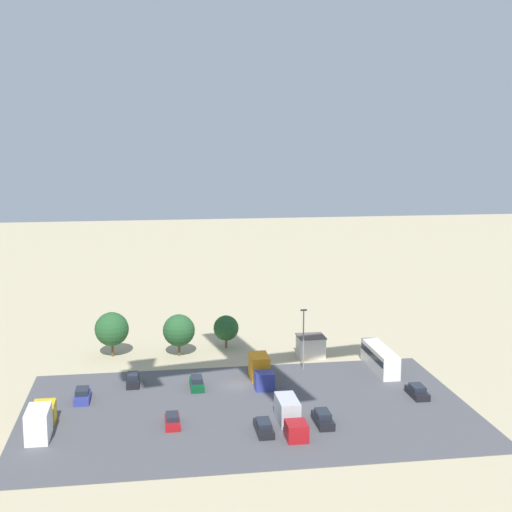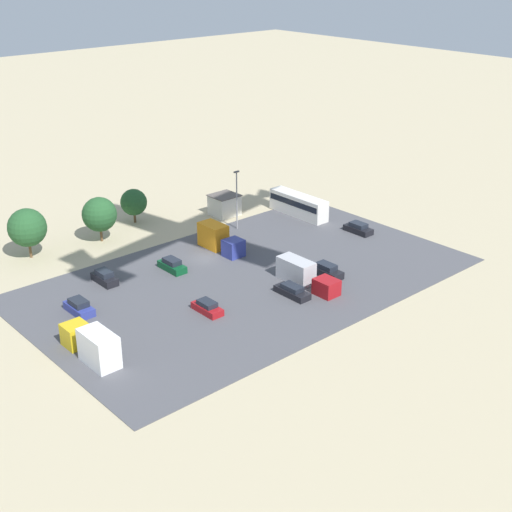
# 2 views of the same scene
# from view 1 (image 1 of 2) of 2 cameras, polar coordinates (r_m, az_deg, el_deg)

# --- Properties ---
(ground_plane) EXTENTS (400.00, 400.00, 0.00)m
(ground_plane) POSITION_cam_1_polar(r_m,az_deg,el_deg) (99.06, -1.39, -10.36)
(ground_plane) COLOR tan
(parking_lot_surface) EXTENTS (55.85, 33.65, 0.08)m
(parking_lot_surface) POSITION_cam_1_polar(r_m,az_deg,el_deg) (90.98, -0.67, -12.19)
(parking_lot_surface) COLOR #4C4C51
(parking_lot_surface) RESTS_ON ground
(shed_building) EXTENTS (4.21, 3.96, 3.28)m
(shed_building) POSITION_cam_1_polar(r_m,az_deg,el_deg) (111.59, 4.40, -7.19)
(shed_building) COLOR silver
(shed_building) RESTS_ON ground
(bus) EXTENTS (2.56, 10.69, 3.31)m
(bus) POSITION_cam_1_polar(r_m,az_deg,el_deg) (106.43, 9.89, -8.02)
(bus) COLOR silver
(bus) RESTS_ON ground
(parked_car_0) EXTENTS (1.85, 4.65, 1.65)m
(parked_car_0) POSITION_cam_1_polar(r_m,az_deg,el_deg) (86.72, 5.37, -12.83)
(parked_car_0) COLOR black
(parked_car_0) RESTS_ON ground
(parked_car_1) EXTENTS (1.79, 4.33, 1.60)m
(parked_car_1) POSITION_cam_1_polar(r_m,az_deg,el_deg) (98.18, -4.76, -10.12)
(parked_car_1) COLOR #0C4723
(parked_car_1) RESTS_ON ground
(parked_car_2) EXTENTS (1.92, 4.42, 1.51)m
(parked_car_2) POSITION_cam_1_polar(r_m,az_deg,el_deg) (97.31, 12.78, -10.54)
(parked_car_2) COLOR black
(parked_car_2) RESTS_ON ground
(parked_car_3) EXTENTS (1.73, 4.14, 1.41)m
(parked_car_3) POSITION_cam_1_polar(r_m,az_deg,el_deg) (86.62, -6.71, -12.96)
(parked_car_3) COLOR maroon
(parked_car_3) RESTS_ON ground
(parked_car_4) EXTENTS (1.73, 4.10, 1.65)m
(parked_car_4) POSITION_cam_1_polar(r_m,az_deg,el_deg) (100.43, -9.83, -9.76)
(parked_car_4) COLOR black
(parked_car_4) RESTS_ON ground
(parked_car_5) EXTENTS (1.92, 4.30, 1.66)m
(parked_car_5) POSITION_cam_1_polar(r_m,az_deg,el_deg) (96.07, -13.73, -10.80)
(parked_car_5) COLOR navy
(parked_car_5) RESTS_ON ground
(parked_car_6) EXTENTS (1.82, 4.80, 1.40)m
(parked_car_6) POSITION_cam_1_polar(r_m,az_deg,el_deg) (84.30, 0.63, -13.54)
(parked_car_6) COLOR black
(parked_car_6) RESTS_ON ground
(parked_truck_0) EXTENTS (2.51, 7.67, 3.42)m
(parked_truck_0) POSITION_cam_1_polar(r_m,az_deg,el_deg) (100.07, 0.37, -9.15)
(parked_truck_0) COLOR navy
(parked_truck_0) RESTS_ON ground
(parked_truck_1) EXTENTS (2.36, 9.20, 2.89)m
(parked_truck_1) POSITION_cam_1_polar(r_m,az_deg,el_deg) (85.69, 2.72, -12.63)
(parked_truck_1) COLOR maroon
(parked_truck_1) RESTS_ON ground
(parked_truck_2) EXTENTS (2.52, 8.46, 3.54)m
(parked_truck_2) POSITION_cam_1_polar(r_m,az_deg,el_deg) (87.04, -16.88, -12.47)
(parked_truck_2) COLOR gold
(parked_truck_2) RESTS_ON ground
(tree_near_shed) EXTENTS (4.97, 4.97, 6.57)m
(tree_near_shed) POSITION_cam_1_polar(r_m,az_deg,el_deg) (111.49, -6.19, -5.94)
(tree_near_shed) COLOR brown
(tree_near_shed) RESTS_ON ground
(tree_apron_mid) EXTENTS (4.07, 4.07, 5.31)m
(tree_apron_mid) POSITION_cam_1_polar(r_m,az_deg,el_deg) (115.31, -2.41, -5.78)
(tree_apron_mid) COLOR brown
(tree_apron_mid) RESTS_ON ground
(tree_apron_far) EXTENTS (5.24, 5.24, 6.99)m
(tree_apron_far) POSITION_cam_1_polar(r_m,az_deg,el_deg) (112.71, -11.47, -5.75)
(tree_apron_far) COLOR brown
(tree_apron_far) RESTS_ON ground
(light_pole_lot_centre) EXTENTS (0.90, 0.28, 8.97)m
(light_pole_lot_centre) POSITION_cam_1_polar(r_m,az_deg,el_deg) (104.43, 3.82, -6.45)
(light_pole_lot_centre) COLOR gray
(light_pole_lot_centre) RESTS_ON ground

